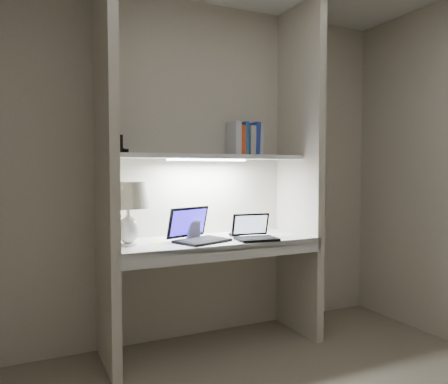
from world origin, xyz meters
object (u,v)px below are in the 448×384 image
laptop_main (197,234)px  speaker (193,229)px  table_lamp (128,203)px  book_row (245,140)px  laptop_netbook (254,234)px

laptop_main → speaker: size_ratio=3.25×
table_lamp → laptop_main: 0.52m
table_lamp → book_row: 1.06m
laptop_main → book_row: 0.85m
table_lamp → laptop_netbook: table_lamp is taller
table_lamp → book_row: size_ratio=1.62×
table_lamp → speaker: (0.48, 0.10, -0.21)m
table_lamp → laptop_netbook: (0.86, -0.12, -0.24)m
laptop_main → speaker: 0.12m
laptop_netbook → speaker: bearing=156.1°
laptop_main → laptop_netbook: laptop_main is taller
speaker → laptop_netbook: bearing=-20.3°
laptop_main → book_row: book_row is taller
table_lamp → speaker: size_ratio=3.17×
laptop_netbook → book_row: (0.09, 0.32, 0.67)m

